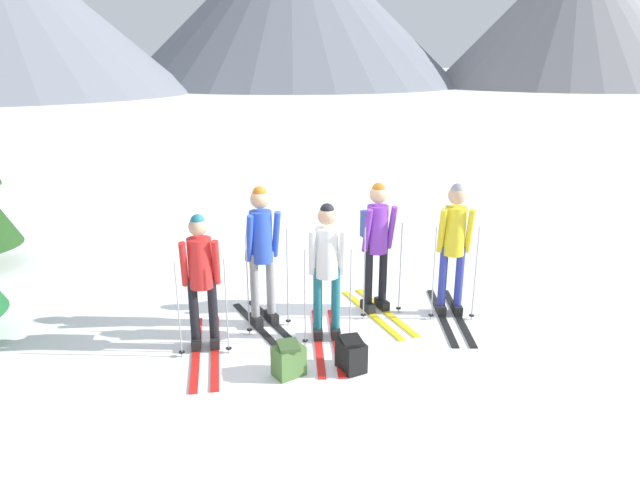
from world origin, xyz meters
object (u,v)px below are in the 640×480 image
object	(u,v)px
skier_in_purple	(377,240)
backpack_on_snow_front	(289,360)
skier_in_blue	(262,250)
skier_in_white	(327,267)
skier_in_yellow	(453,242)
backpack_on_snow_beside	(351,354)
skier_in_red	(201,276)

from	to	relation	value
skier_in_purple	backpack_on_snow_front	world-z (taller)	skier_in_purple
skier_in_blue	skier_in_white	world-z (taller)	skier_in_blue
skier_in_yellow	backpack_on_snow_front	bearing A→B (deg)	-156.83
skier_in_white	backpack_on_snow_beside	world-z (taller)	skier_in_white
skier_in_red	backpack_on_snow_beside	distance (m)	1.94
skier_in_purple	skier_in_red	bearing A→B (deg)	-167.44
skier_in_red	skier_in_purple	world-z (taller)	skier_in_purple
skier_in_purple	backpack_on_snow_front	size ratio (longest dim) A/B	4.66
skier_in_red	backpack_on_snow_front	size ratio (longest dim) A/B	4.72
skier_in_blue	backpack_on_snow_beside	distance (m)	1.78
skier_in_red	skier_in_blue	bearing A→B (deg)	29.89
skier_in_red	skier_in_white	xyz separation A→B (m)	(1.47, -0.12, 0.02)
skier_in_blue	skier_in_purple	world-z (taller)	skier_in_blue
skier_in_red	backpack_on_snow_front	world-z (taller)	skier_in_red
skier_in_white	skier_in_purple	bearing A→B (deg)	37.07
skier_in_yellow	skier_in_red	bearing A→B (deg)	-176.96
skier_in_blue	backpack_on_snow_front	bearing A→B (deg)	-86.48
skier_in_white	backpack_on_snow_beside	distance (m)	1.10
skier_in_blue	skier_in_yellow	size ratio (longest dim) A/B	1.02
skier_in_red	skier_in_yellow	xyz separation A→B (m)	(3.26, 0.17, 0.10)
skier_in_blue	skier_in_yellow	bearing A→B (deg)	-6.21
backpack_on_snow_front	skier_in_white	bearing A→B (deg)	49.92
skier_in_red	skier_in_yellow	world-z (taller)	skier_in_yellow
skier_in_white	skier_in_purple	distance (m)	1.06
skier_in_red	skier_in_yellow	bearing A→B (deg)	3.04
skier_in_blue	backpack_on_snow_front	size ratio (longest dim) A/B	4.78
skier_in_purple	backpack_on_snow_beside	world-z (taller)	skier_in_purple
skier_in_blue	skier_in_white	size ratio (longest dim) A/B	1.04
skier_in_white	skier_in_yellow	bearing A→B (deg)	9.40
skier_in_red	skier_in_white	distance (m)	1.48
skier_in_blue	skier_in_purple	xyz separation A→B (m)	(1.55, 0.07, -0.01)
skier_in_purple	skier_in_white	bearing A→B (deg)	-142.93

